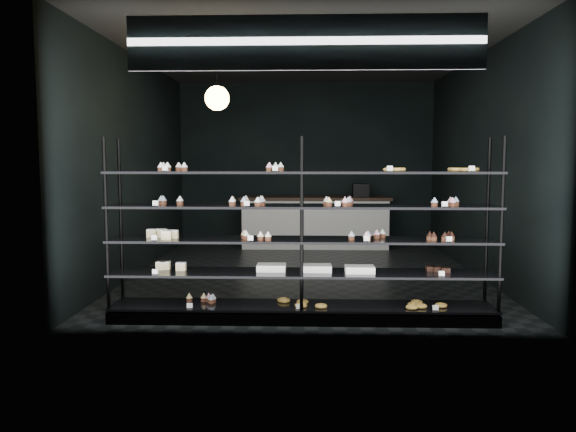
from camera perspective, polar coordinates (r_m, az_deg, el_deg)
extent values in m
cube|color=black|center=(8.39, 1.76, -5.80)|extent=(5.00, 6.00, 0.01)
cube|color=black|center=(8.36, 1.83, 16.16)|extent=(5.00, 6.00, 0.01)
cube|color=black|center=(11.22, 1.83, 5.29)|extent=(5.00, 0.01, 3.20)
cube|color=black|center=(5.22, 1.72, 4.88)|extent=(5.00, 0.01, 3.20)
cube|color=black|center=(8.60, -15.18, 4.99)|extent=(0.01, 6.00, 3.20)
cube|color=black|center=(8.59, 18.78, 4.88)|extent=(0.01, 6.00, 3.20)
cube|color=black|center=(5.99, 1.39, -9.94)|extent=(4.00, 0.50, 0.12)
cylinder|color=black|center=(5.94, -17.96, -1.25)|extent=(0.04, 0.04, 1.85)
cylinder|color=black|center=(6.36, -16.62, -0.77)|extent=(0.04, 0.04, 1.85)
cylinder|color=black|center=(5.59, 1.39, -1.39)|extent=(0.04, 0.04, 1.85)
cylinder|color=black|center=(6.03, 1.43, -0.88)|extent=(0.04, 0.04, 1.85)
cylinder|color=black|center=(5.91, 20.86, -1.38)|extent=(0.04, 0.04, 1.85)
cylinder|color=black|center=(6.33, 19.57, -0.89)|extent=(0.04, 0.04, 1.85)
cube|color=black|center=(5.97, 1.39, -9.11)|extent=(4.00, 0.50, 0.03)
cube|color=black|center=(5.89, 1.40, -5.82)|extent=(4.00, 0.50, 0.02)
cube|color=black|center=(5.83, 1.41, -2.44)|extent=(4.00, 0.50, 0.02)
cube|color=black|center=(5.79, 1.42, 0.99)|extent=(4.00, 0.50, 0.02)
cube|color=black|center=(5.77, 1.43, 4.46)|extent=(4.00, 0.50, 0.02)
cube|color=white|center=(5.77, -12.53, 4.70)|extent=(0.06, 0.04, 0.06)
cube|color=white|center=(5.60, -1.58, 4.80)|extent=(0.06, 0.04, 0.06)
cube|color=white|center=(5.66, 10.71, 4.71)|extent=(0.05, 0.04, 0.06)
cube|color=white|center=(5.82, 18.08, 4.56)|extent=(0.06, 0.04, 0.06)
cube|color=white|center=(5.80, -13.02, 1.23)|extent=(0.06, 0.04, 0.06)
cube|color=white|center=(5.64, -4.26, 1.23)|extent=(0.05, 0.04, 0.06)
cube|color=white|center=(5.62, 5.52, 1.21)|extent=(0.06, 0.04, 0.06)
cube|color=white|center=(5.78, 16.09, 1.14)|extent=(0.06, 0.04, 0.06)
cube|color=white|center=(5.85, -13.47, -2.19)|extent=(0.06, 0.04, 0.06)
cube|color=white|center=(5.67, -3.56, -2.30)|extent=(0.05, 0.04, 0.06)
cube|color=white|center=(5.68, 8.20, -2.33)|extent=(0.05, 0.04, 0.06)
cube|color=white|center=(5.81, 15.74, -2.30)|extent=(0.06, 0.04, 0.06)
cube|color=white|center=(5.90, -12.98, -5.57)|extent=(0.06, 0.04, 0.06)
cube|color=white|center=(5.86, 15.23, -5.70)|extent=(0.06, 0.04, 0.06)
cube|color=white|center=(5.90, -9.53, -8.99)|extent=(0.06, 0.04, 0.06)
cube|color=white|center=(5.78, 1.34, -9.21)|extent=(0.05, 0.04, 0.06)
cube|color=white|center=(5.92, 14.32, -9.04)|extent=(0.06, 0.04, 0.06)
cube|color=#0E2247|center=(5.41, 1.76, 17.16)|extent=(3.20, 0.04, 0.45)
cube|color=white|center=(5.39, 1.76, 17.21)|extent=(3.30, 0.02, 0.50)
cylinder|color=black|center=(7.30, -7.26, 15.24)|extent=(0.01, 0.01, 0.58)
sphere|color=#FEBA59|center=(7.24, -7.22, 11.79)|extent=(0.31, 0.31, 0.31)
cube|color=silver|center=(10.79, 2.75, -0.79)|extent=(2.76, 0.60, 0.92)
cube|color=black|center=(10.74, 2.77, 1.80)|extent=(2.87, 0.65, 0.06)
cube|color=black|center=(10.78, 7.39, 2.60)|extent=(0.30, 0.30, 0.25)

